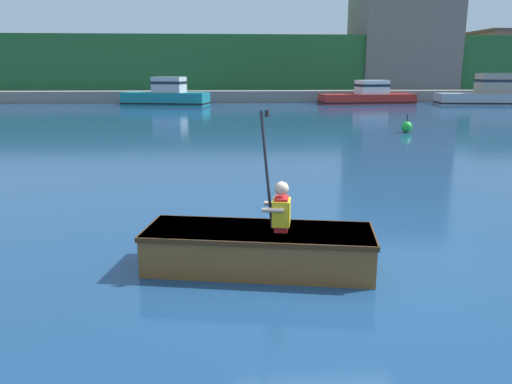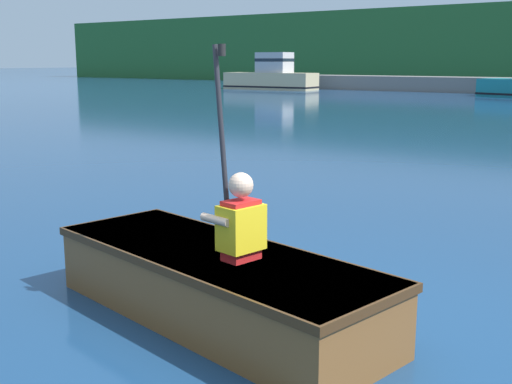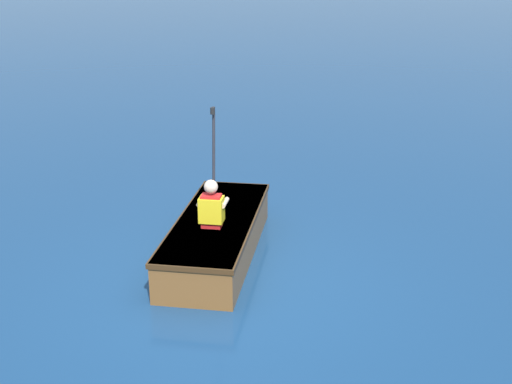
{
  "view_description": "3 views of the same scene",
  "coord_description": "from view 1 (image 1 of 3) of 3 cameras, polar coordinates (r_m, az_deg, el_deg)",
  "views": [
    {
      "loc": [
        -1.39,
        -5.93,
        2.38
      ],
      "look_at": [
        -0.98,
        0.37,
        0.86
      ],
      "focal_mm": 35.0,
      "sensor_mm": 36.0,
      "label": 1
    },
    {
      "loc": [
        1.84,
        -3.53,
        1.85
      ],
      "look_at": [
        -0.98,
        0.37,
        0.86
      ],
      "focal_mm": 45.0,
      "sensor_mm": 36.0,
      "label": 2
    },
    {
      "loc": [
        6.55,
        0.18,
        3.6
      ],
      "look_at": [
        -0.98,
        0.37,
        0.86
      ],
      "focal_mm": 45.0,
      "sensor_mm": 36.0,
      "label": 3
    }
  ],
  "objects": [
    {
      "name": "ground_plane",
      "position": [
        6.54,
        8.88,
        -7.99
      ],
      "size": [
        300.0,
        300.0,
        0.0
      ],
      "primitive_type": "plane",
      "color": "navy"
    },
    {
      "name": "shoreline_ridge",
      "position": [
        62.17,
        -2.54,
        14.15
      ],
      "size": [
        120.0,
        20.0,
        6.08
      ],
      "color": "#28602D",
      "rests_on": "ground"
    },
    {
      "name": "waterfront_warehouse_left",
      "position": [
        59.76,
        16.49,
        18.62
      ],
      "size": [
        10.51,
        8.84,
        16.39
      ],
      "color": "#75665B",
      "rests_on": "ground"
    },
    {
      "name": "waterfront_office_block_center",
      "position": [
        66.15,
        26.58,
        13.09
      ],
      "size": [
        8.96,
        10.05,
        6.85
      ],
      "color": "#9E6B5B",
      "rests_on": "ground"
    },
    {
      "name": "marina_dock",
      "position": [
        41.28,
        -1.85,
        10.87
      ],
      "size": [
        53.18,
        2.4,
        0.9
      ],
      "color": "slate",
      "rests_on": "ground"
    },
    {
      "name": "moored_boat_dock_west_end",
      "position": [
        41.78,
        25.56,
        10.1
      ],
      "size": [
        8.18,
        3.55,
        2.3
      ],
      "color": "#9EA3A8",
      "rests_on": "ground"
    },
    {
      "name": "moored_boat_dock_west_inner",
      "position": [
        37.8,
        -10.19,
        10.82
      ],
      "size": [
        6.57,
        3.66,
        2.04
      ],
      "color": "#197A84",
      "rests_on": "ground"
    },
    {
      "name": "moored_boat_dock_center_far",
      "position": [
        40.07,
        12.69,
        10.66
      ],
      "size": [
        7.47,
        3.11,
        1.77
      ],
      "color": "red",
      "rests_on": "ground"
    },
    {
      "name": "rowboat_foreground",
      "position": [
        6.18,
        -0.07,
        -6.26
      ],
      "size": [
        2.95,
        1.45,
        0.51
      ],
      "color": "brown",
      "rests_on": "ground"
    },
    {
      "name": "person_paddler",
      "position": [
        6.0,
        2.81,
        -1.8
      ],
      "size": [
        0.4,
        0.4,
        1.45
      ],
      "color": "red",
      "rests_on": "rowboat_foreground"
    },
    {
      "name": "channel_buoy",
      "position": [
        21.27,
        16.83,
        7.15
      ],
      "size": [
        0.44,
        0.44,
        0.72
      ],
      "color": "green",
      "rests_on": "ground"
    }
  ]
}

